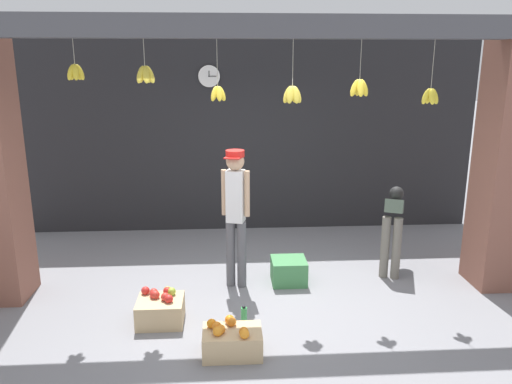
# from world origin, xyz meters

# --- Properties ---
(ground_plane) EXTENTS (60.00, 60.00, 0.00)m
(ground_plane) POSITION_xyz_m (0.00, 0.00, 0.00)
(ground_plane) COLOR gray
(shop_back_wall) EXTENTS (7.31, 0.12, 3.14)m
(shop_back_wall) POSITION_xyz_m (0.00, 2.66, 1.57)
(shop_back_wall) COLOR #232326
(shop_back_wall) RESTS_ON ground_plane
(storefront_awning) EXTENTS (5.41, 0.27, 0.93)m
(storefront_awning) POSITION_xyz_m (-0.00, 0.12, 2.97)
(storefront_awning) COLOR #4C4C51
(shopkeeper) EXTENTS (0.33, 0.29, 1.68)m
(shopkeeper) POSITION_xyz_m (-0.24, 0.42, 1.00)
(shopkeeper) COLOR #56565B
(shopkeeper) RESTS_ON ground_plane
(worker_stooping) EXTENTS (0.46, 0.78, 1.04)m
(worker_stooping) POSITION_xyz_m (1.79, 0.74, 0.69)
(worker_stooping) COLOR #6B665B
(worker_stooping) RESTS_ON ground_plane
(fruit_crate_oranges) EXTENTS (0.55, 0.37, 0.32)m
(fruit_crate_oranges) POSITION_xyz_m (-0.32, -1.07, 0.14)
(fruit_crate_oranges) COLOR tan
(fruit_crate_oranges) RESTS_ON ground_plane
(fruit_crate_apples) EXTENTS (0.48, 0.43, 0.34)m
(fruit_crate_apples) POSITION_xyz_m (-1.06, -0.43, 0.15)
(fruit_crate_apples) COLOR tan
(fruit_crate_apples) RESTS_ON ground_plane
(produce_box_green) EXTENTS (0.43, 0.40, 0.30)m
(produce_box_green) POSITION_xyz_m (0.41, 0.47, 0.15)
(produce_box_green) COLOR #42844C
(produce_box_green) RESTS_ON ground_plane
(water_bottle) EXTENTS (0.06, 0.06, 0.23)m
(water_bottle) POSITION_xyz_m (-0.18, -0.57, 0.11)
(water_bottle) COLOR #38934C
(water_bottle) RESTS_ON ground_plane
(wall_clock) EXTENTS (0.35, 0.03, 0.35)m
(wall_clock) POSITION_xyz_m (-0.58, 2.58, 2.46)
(wall_clock) COLOR black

